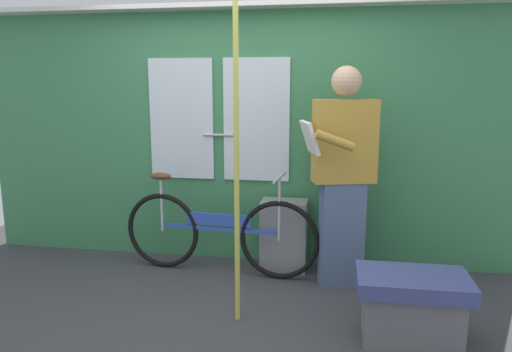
# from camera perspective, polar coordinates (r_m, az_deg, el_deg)

# --- Properties ---
(ground_plane) EXTENTS (5.98, 3.97, 0.04)m
(ground_plane) POSITION_cam_1_polar(r_m,az_deg,el_deg) (3.66, -5.41, -16.17)
(ground_plane) COLOR #38383D
(train_door_wall) EXTENTS (4.98, 0.28, 2.32)m
(train_door_wall) POSITION_cam_1_polar(r_m,az_deg,el_deg) (4.43, -1.87, 5.26)
(train_door_wall) COLOR #387A4C
(train_door_wall) RESTS_ON ground_plane
(bicycle_near_door) EXTENTS (1.75, 0.44, 0.89)m
(bicycle_near_door) POSITION_cam_1_polar(r_m,az_deg,el_deg) (4.23, -4.53, -6.69)
(bicycle_near_door) COLOR black
(bicycle_near_door) RESTS_ON ground_plane
(passenger_reading_newspaper) EXTENTS (0.63, 0.57, 1.78)m
(passenger_reading_newspaper) POSITION_cam_1_polar(r_m,az_deg,el_deg) (3.89, 10.20, 0.35)
(passenger_reading_newspaper) COLOR slate
(passenger_reading_newspaper) RESTS_ON ground_plane
(trash_bin_by_wall) EXTENTS (0.40, 0.28, 0.62)m
(trash_bin_by_wall) POSITION_cam_1_polar(r_m,az_deg,el_deg) (4.34, 3.32, -6.97)
(trash_bin_by_wall) COLOR gray
(trash_bin_by_wall) RESTS_ON ground_plane
(handrail_pole) EXTENTS (0.04, 0.04, 2.28)m
(handrail_pole) POSITION_cam_1_polar(r_m,az_deg,el_deg) (3.21, -2.32, 1.87)
(handrail_pole) COLOR #C6C14C
(handrail_pole) RESTS_ON ground_plane
(bench_seat_corner) EXTENTS (0.70, 0.44, 0.45)m
(bench_seat_corner) POSITION_cam_1_polar(r_m,az_deg,el_deg) (3.34, 17.92, -14.43)
(bench_seat_corner) COLOR #3D477F
(bench_seat_corner) RESTS_ON ground_plane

